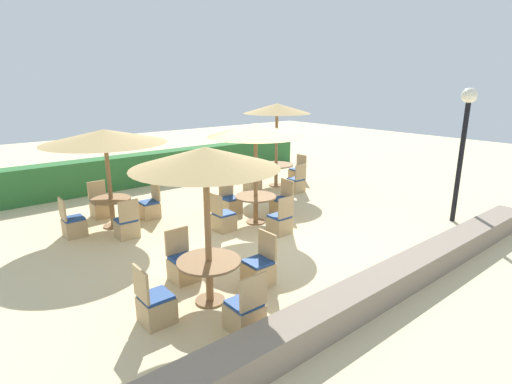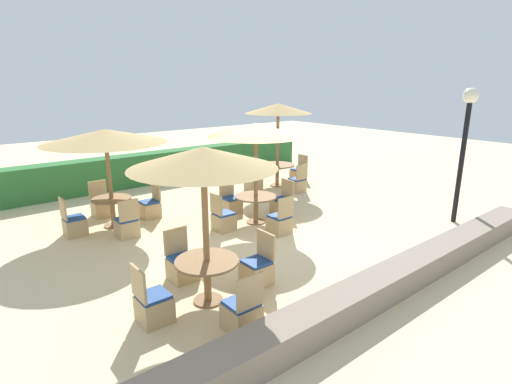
{
  "view_description": "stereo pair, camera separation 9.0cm",
  "coord_description": "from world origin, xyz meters",
  "px_view_note": "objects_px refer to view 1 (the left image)",
  "views": [
    {
      "loc": [
        -5.87,
        -6.51,
        3.46
      ],
      "look_at": [
        0.0,
        0.6,
        0.9
      ],
      "focal_mm": 28.0,
      "sensor_mm": 36.0,
      "label": 1
    },
    {
      "loc": [
        -5.8,
        -6.56,
        3.46
      ],
      "look_at": [
        0.0,
        0.6,
        0.9
      ],
      "focal_mm": 28.0,
      "sensor_mm": 36.0,
      "label": 2
    }
  ],
  "objects_px": {
    "patio_chair_back_left_west": "(74,225)",
    "patio_chair_center_west": "(223,220)",
    "patio_chair_back_left_south": "(127,226)",
    "patio_chair_center_east": "(282,205)",
    "parasol_back_right": "(277,109)",
    "patio_chair_front_left_east": "(259,270)",
    "patio_chair_front_left_south": "(245,314)",
    "round_table_front_left": "(209,270)",
    "round_table_back_right": "(276,168)",
    "parasol_center": "(256,130)",
    "parasol_front_left": "(205,159)",
    "round_table_back_left": "(112,205)",
    "patio_chair_back_right_east": "(297,174)",
    "patio_chair_front_left_west": "(155,306)",
    "round_table_center": "(256,202)",
    "patio_chair_back_right_south": "(296,184)",
    "parasol_back_left": "(105,137)",
    "patio_chair_back_right_west": "(252,182)",
    "lamp_post": "(465,129)",
    "patio_chair_back_left_north": "(101,207)",
    "patio_chair_center_north": "(230,204)",
    "patio_chair_front_left_north": "(183,266)",
    "patio_chair_back_left_east": "(150,208)",
    "patio_chair_center_south": "(280,223)"
  },
  "relations": [
    {
      "from": "round_table_back_right",
      "to": "parasol_center",
      "type": "height_order",
      "value": "parasol_center"
    },
    {
      "from": "parasol_back_right",
      "to": "patio_chair_front_left_east",
      "type": "bearing_deg",
      "value": -134.77
    },
    {
      "from": "patio_chair_center_east",
      "to": "round_table_back_right",
      "type": "bearing_deg",
      "value": -39.44
    },
    {
      "from": "round_table_front_left",
      "to": "parasol_back_right",
      "type": "distance_m",
      "value": 7.9
    },
    {
      "from": "parasol_back_left",
      "to": "patio_chair_back_left_south",
      "type": "xyz_separation_m",
      "value": [
        -0.01,
        -0.92,
        -1.96
      ]
    },
    {
      "from": "parasol_front_left",
      "to": "patio_chair_back_right_west",
      "type": "xyz_separation_m",
      "value": [
        4.87,
        4.93,
        -2.1
      ]
    },
    {
      "from": "patio_chair_center_west",
      "to": "patio_chair_back_left_west",
      "type": "bearing_deg",
      "value": -123.49
    },
    {
      "from": "parasol_back_right",
      "to": "parasol_back_left",
      "type": "bearing_deg",
      "value": -175.88
    },
    {
      "from": "patio_chair_back_right_west",
      "to": "patio_chair_center_east",
      "type": "bearing_deg",
      "value": -21.18
    },
    {
      "from": "round_table_back_left",
      "to": "parasol_back_left",
      "type": "bearing_deg",
      "value": 90.0
    },
    {
      "from": "patio_chair_back_right_south",
      "to": "parasol_back_left",
      "type": "relative_size",
      "value": 0.32
    },
    {
      "from": "parasol_front_left",
      "to": "patio_chair_front_left_north",
      "type": "relative_size",
      "value": 2.73
    },
    {
      "from": "patio_chair_back_left_north",
      "to": "patio_chair_back_left_east",
      "type": "bearing_deg",
      "value": 136.5
    },
    {
      "from": "round_table_back_right",
      "to": "round_table_center",
      "type": "bearing_deg",
      "value": -140.1
    },
    {
      "from": "lamp_post",
      "to": "patio_chair_back_left_north",
      "type": "distance_m",
      "value": 9.39
    },
    {
      "from": "patio_chair_back_right_west",
      "to": "patio_chair_back_left_west",
      "type": "bearing_deg",
      "value": -84.74
    },
    {
      "from": "patio_chair_front_left_west",
      "to": "parasol_center",
      "type": "relative_size",
      "value": 0.37
    },
    {
      "from": "patio_chair_back_left_north",
      "to": "patio_chair_back_left_west",
      "type": "relative_size",
      "value": 1.0
    },
    {
      "from": "patio_chair_front_left_south",
      "to": "round_table_front_left",
      "type": "bearing_deg",
      "value": 87.63
    },
    {
      "from": "lamp_post",
      "to": "patio_chair_back_right_west",
      "type": "xyz_separation_m",
      "value": [
        -2.08,
        5.62,
        -2.09
      ]
    },
    {
      "from": "patio_chair_back_right_south",
      "to": "patio_chair_front_left_north",
      "type": "bearing_deg",
      "value": -153.18
    },
    {
      "from": "patio_chair_back_left_south",
      "to": "patio_chair_center_east",
      "type": "distance_m",
      "value": 4.0
    },
    {
      "from": "round_table_back_right",
      "to": "patio_chair_back_left_east",
      "type": "distance_m",
      "value": 4.84
    },
    {
      "from": "patio_chair_front_left_east",
      "to": "patio_chair_center_east",
      "type": "xyz_separation_m",
      "value": [
        2.94,
        2.55,
        0.0
      ]
    },
    {
      "from": "patio_chair_back_right_west",
      "to": "patio_chair_center_west",
      "type": "bearing_deg",
      "value": -49.56
    },
    {
      "from": "round_table_front_left",
      "to": "patio_chair_center_south",
      "type": "xyz_separation_m",
      "value": [
        2.93,
        1.48,
        -0.3
      ]
    },
    {
      "from": "patio_chair_front_left_south",
      "to": "round_table_back_right",
      "type": "relative_size",
      "value": 0.8
    },
    {
      "from": "parasol_front_left",
      "to": "patio_chair_back_right_west",
      "type": "distance_m",
      "value": 7.24
    },
    {
      "from": "lamp_post",
      "to": "parasol_front_left",
      "type": "height_order",
      "value": "lamp_post"
    },
    {
      "from": "parasol_back_right",
      "to": "patio_chair_back_left_south",
      "type": "height_order",
      "value": "parasol_back_right"
    },
    {
      "from": "patio_chair_front_left_south",
      "to": "patio_chair_front_left_west",
      "type": "height_order",
      "value": "same"
    },
    {
      "from": "round_table_back_right",
      "to": "patio_chair_back_right_west",
      "type": "relative_size",
      "value": 1.25
    },
    {
      "from": "lamp_post",
      "to": "parasol_back_right",
      "type": "relative_size",
      "value": 1.2
    },
    {
      "from": "parasol_front_left",
      "to": "patio_chair_back_right_south",
      "type": "height_order",
      "value": "parasol_front_left"
    },
    {
      "from": "patio_chair_back_left_north",
      "to": "patio_chair_center_north",
      "type": "height_order",
      "value": "same"
    },
    {
      "from": "patio_chair_back_right_east",
      "to": "parasol_back_right",
      "type": "bearing_deg",
      "value": 91.2
    },
    {
      "from": "patio_chair_front_left_west",
      "to": "patio_chair_back_right_south",
      "type": "distance_m",
      "value": 7.79
    },
    {
      "from": "patio_chair_front_left_east",
      "to": "round_table_back_right",
      "type": "xyz_separation_m",
      "value": [
        4.89,
        4.93,
        0.34
      ]
    },
    {
      "from": "patio_chair_center_south",
      "to": "lamp_post",
      "type": "bearing_deg",
      "value": -28.38
    },
    {
      "from": "parasol_front_left",
      "to": "patio_chair_front_left_south",
      "type": "relative_size",
      "value": 2.73
    },
    {
      "from": "patio_chair_back_right_south",
      "to": "lamp_post",
      "type": "bearing_deg",
      "value": -76.23
    },
    {
      "from": "round_table_front_left",
      "to": "patio_chair_front_left_east",
      "type": "relative_size",
      "value": 1.1
    },
    {
      "from": "round_table_back_right",
      "to": "patio_chair_back_right_south",
      "type": "height_order",
      "value": "patio_chair_back_right_south"
    },
    {
      "from": "lamp_post",
      "to": "patio_chair_front_left_north",
      "type": "bearing_deg",
      "value": 166.83
    },
    {
      "from": "patio_chair_front_left_west",
      "to": "round_table_center",
      "type": "distance_m",
      "value": 4.62
    },
    {
      "from": "parasol_back_right",
      "to": "patio_chair_back_left_south",
      "type": "xyz_separation_m",
      "value": [
        -5.82,
        -1.33,
        -2.33
      ]
    },
    {
      "from": "parasol_back_left",
      "to": "patio_chair_center_west",
      "type": "bearing_deg",
      "value": -45.18
    },
    {
      "from": "patio_chair_back_left_north",
      "to": "patio_chair_center_north",
      "type": "relative_size",
      "value": 1.0
    },
    {
      "from": "patio_chair_back_left_west",
      "to": "patio_chair_center_west",
      "type": "distance_m",
      "value": 3.45
    },
    {
      "from": "round_table_back_left",
      "to": "parasol_center",
      "type": "height_order",
      "value": "parasol_center"
    }
  ]
}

